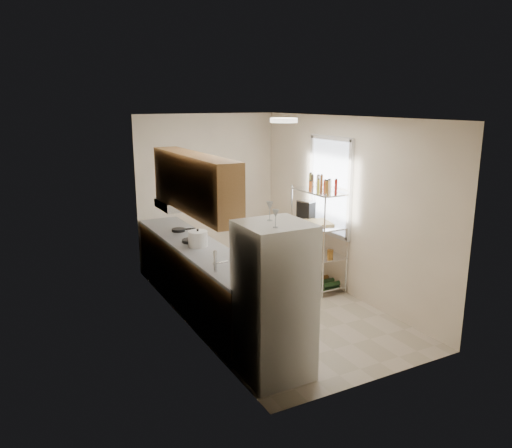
{
  "coord_description": "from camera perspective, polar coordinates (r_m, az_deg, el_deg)",
  "views": [
    {
      "loc": [
        -3.26,
        -5.69,
        2.81
      ],
      "look_at": [
        -0.1,
        0.25,
        1.14
      ],
      "focal_mm": 35.0,
      "sensor_mm": 36.0,
      "label": 1
    }
  ],
  "objects": [
    {
      "name": "cutting_board",
      "position": [
        7.54,
        7.14,
        0.17
      ],
      "size": [
        0.44,
        0.51,
        0.03
      ],
      "primitive_type": "cube",
      "rotation": [
        0.0,
        0.0,
        -0.24
      ],
      "color": "tan",
      "rests_on": "bakers_rack"
    },
    {
      "name": "wine_glass_b",
      "position": [
        4.69,
        2.25,
        0.62
      ],
      "size": [
        0.06,
        0.06,
        0.17
      ],
      "primitive_type": null,
      "color": "silver",
      "rests_on": "refrigerator"
    },
    {
      "name": "rice_cooker",
      "position": [
        6.73,
        -6.66,
        -1.68
      ],
      "size": [
        0.26,
        0.26,
        0.21
      ],
      "primitive_type": "cylinder",
      "color": "silver",
      "rests_on": "counter_run"
    },
    {
      "name": "bakers_rack",
      "position": [
        7.55,
        7.24,
        0.81
      ],
      "size": [
        0.45,
        0.9,
        1.73
      ],
      "color": "silver",
      "rests_on": "ground"
    },
    {
      "name": "refrigerator",
      "position": [
        5.15,
        2.07,
        -8.79
      ],
      "size": [
        0.68,
        0.68,
        1.64
      ],
      "primitive_type": "cube",
      "color": "silver",
      "rests_on": "ground"
    },
    {
      "name": "window",
      "position": [
        7.63,
        8.46,
        4.3
      ],
      "size": [
        0.06,
        1.0,
        1.46
      ],
      "primitive_type": "cube",
      "color": "white",
      "rests_on": "room"
    },
    {
      "name": "counter_run",
      "position": [
        6.97,
        -6.74,
        -5.9
      ],
      "size": [
        0.63,
        3.51,
        0.9
      ],
      "color": "#B8814E",
      "rests_on": "ground"
    },
    {
      "name": "range_hood",
      "position": [
        7.11,
        -8.93,
        2.27
      ],
      "size": [
        0.5,
        0.6,
        0.12
      ],
      "primitive_type": "cube",
      "color": "#B7BABC",
      "rests_on": "room"
    },
    {
      "name": "storage_bag",
      "position": [
        7.88,
        5.55,
        -2.16
      ],
      "size": [
        0.12,
        0.14,
        0.14
      ],
      "primitive_type": "cube",
      "rotation": [
        0.0,
        0.0,
        -0.28
      ],
      "color": "#A41C14",
      "rests_on": "bakers_rack"
    },
    {
      "name": "ceiling_dome",
      "position": [
        6.31,
        3.19,
        11.76
      ],
      "size": [
        0.34,
        0.34,
        0.05
      ],
      "primitive_type": "cylinder",
      "color": "white",
      "rests_on": "room"
    },
    {
      "name": "frying_pan_small",
      "position": [
        7.56,
        -8.86,
        -0.68
      ],
      "size": [
        0.23,
        0.23,
        0.04
      ],
      "primitive_type": "cylinder",
      "rotation": [
        0.0,
        0.0,
        -0.17
      ],
      "color": "black",
      "rests_on": "counter_run"
    },
    {
      "name": "frying_pan_large",
      "position": [
        6.96,
        -7.49,
        -1.91
      ],
      "size": [
        0.29,
        0.29,
        0.04
      ],
      "primitive_type": "cylinder",
      "rotation": [
        0.0,
        0.0,
        0.26
      ],
      "color": "black",
      "rests_on": "counter_run"
    },
    {
      "name": "espresso_machine",
      "position": [
        7.79,
        5.73,
        1.64
      ],
      "size": [
        0.24,
        0.29,
        0.29
      ],
      "primitive_type": "cube",
      "rotation": [
        0.0,
        0.0,
        0.32
      ],
      "color": "black",
      "rests_on": "bakers_rack"
    },
    {
      "name": "upper_cabinets",
      "position": [
        6.28,
        -7.12,
        4.69
      ],
      "size": [
        0.33,
        2.2,
        0.72
      ],
      "primitive_type": "cube",
      "color": "#B8814E",
      "rests_on": "room"
    },
    {
      "name": "wine_glass_a",
      "position": [
        4.96,
        1.58,
        1.47
      ],
      "size": [
        0.07,
        0.07,
        0.19
      ],
      "primitive_type": null,
      "color": "silver",
      "rests_on": "refrigerator"
    },
    {
      "name": "room",
      "position": [
        6.73,
        1.73,
        0.99
      ],
      "size": [
        2.52,
        4.42,
        2.62
      ],
      "color": "#C0B09B",
      "rests_on": "ground"
    }
  ]
}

